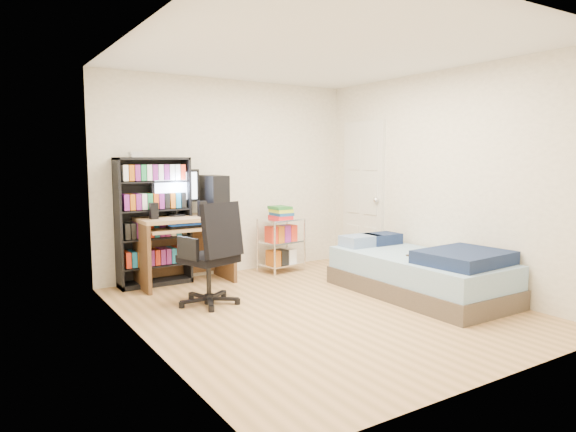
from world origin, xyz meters
TOP-DOWN VIEW (x-y plane):
  - room at (0.00, 0.00)m, footprint 3.58×4.08m
  - media_shelf at (-1.07, 1.84)m, footprint 0.85×0.28m
  - computer_desk at (-0.64, 1.74)m, footprint 1.08×0.63m
  - office_chair at (-0.84, 0.71)m, footprint 0.79×0.79m
  - wire_cart at (0.58, 1.65)m, footprint 0.58×0.46m
  - bed at (1.23, -0.19)m, footprint 1.01×2.01m
  - door at (1.72, 1.35)m, footprint 0.12×0.80m

SIDE VIEW (x-z plane):
  - bed at x=1.23m, z-range -0.03..0.54m
  - office_chair at x=-0.84m, z-range -0.19..0.87m
  - wire_cart at x=0.58m, z-range 0.13..1.00m
  - computer_desk at x=-0.64m, z-range 0.05..1.42m
  - media_shelf at x=-1.07m, z-range -0.01..1.56m
  - door at x=1.72m, z-range 0.00..2.00m
  - room at x=0.00m, z-range -0.04..2.54m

